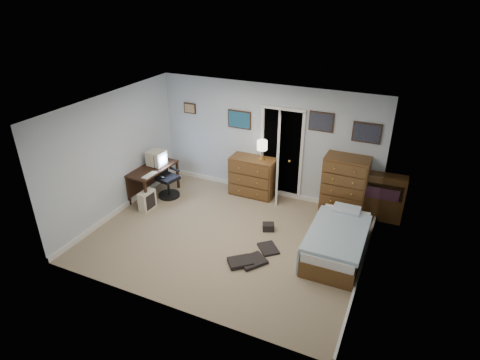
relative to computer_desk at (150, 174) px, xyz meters
name	(u,v)px	position (x,y,z in m)	size (l,w,h in m)	color
floor	(227,237)	(2.28, -0.78, -0.55)	(5.00, 4.00, 0.02)	gray
computer_desk	(150,174)	(0.00, 0.00, 0.00)	(0.62, 1.24, 0.70)	black
crt_monitor	(156,158)	(0.11, 0.15, 0.33)	(0.38, 0.35, 0.34)	beige
keyboard	(150,175)	(0.26, -0.35, 0.17)	(0.14, 0.37, 0.02)	beige
pc_tower	(147,200)	(0.28, -0.55, -0.33)	(0.21, 0.40, 0.42)	beige
office_chair	(166,180)	(0.33, 0.12, -0.15)	(0.58, 0.58, 1.00)	black
media_stack	(184,154)	(-0.04, 1.47, -0.11)	(0.17, 0.17, 0.86)	maroon
low_dresser	(253,176)	(2.06, 1.00, -0.09)	(1.00, 0.50, 0.89)	#57381B
table_lamp	(262,146)	(2.26, 1.00, 0.67)	(0.22, 0.22, 0.43)	gold
doorway	(286,150)	(2.63, 1.49, 0.47)	(0.96, 1.12, 2.05)	black
tall_dresser	(344,186)	(4.08, 0.97, 0.10)	(0.87, 0.51, 1.28)	#57381B
headboard_bookcase	(376,195)	(4.69, 1.08, -0.01)	(1.11, 0.33, 0.99)	#57381B
bed	(337,241)	(4.27, -0.45, -0.26)	(0.97, 1.79, 0.58)	#57381B
wall_posters	(293,123)	(2.85, 1.20, 1.21)	(4.38, 0.04, 0.60)	#331E11
floor_clutter	(254,252)	(2.96, -1.06, -0.50)	(0.79, 1.55, 0.14)	black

